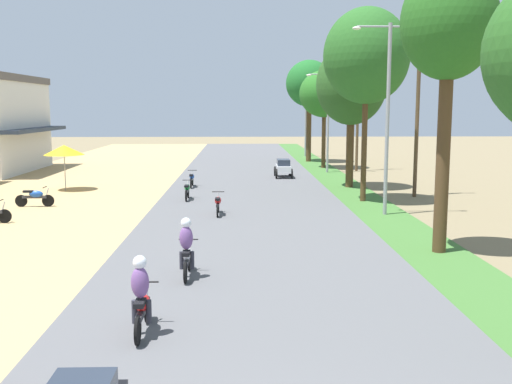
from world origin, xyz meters
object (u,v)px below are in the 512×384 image
object	(u,v)px
utility_pole_near	(418,101)
motorbike_ahead_fifth	(192,178)
utility_pole_far	(358,100)
motorbike_foreground_rider	(142,297)
streetlamp_far	(306,110)
car_sedan_white	(283,167)
median_tree_fifth	(324,94)
median_tree_sixth	(309,84)
motorbike_ahead_fourth	(187,190)
median_tree_third	(366,56)
motorbike_ahead_third	(218,203)
median_tree_fourth	(351,85)
parked_motorbike_fourth	(35,196)
vendor_umbrella	(64,150)
streetlamp_near	(388,106)
streetlamp_mid	(328,114)
motorbike_ahead_second	(187,249)
median_tree_second	(449,27)

from	to	relation	value
utility_pole_near	motorbike_ahead_fifth	xyz separation A→B (m)	(-11.94, 3.65, -4.40)
utility_pole_far	motorbike_foreground_rider	size ratio (longest dim) A/B	5.51
streetlamp_far	motorbike_foreground_rider	xyz separation A→B (m)	(-8.27, -44.62, -3.56)
car_sedan_white	motorbike_foreground_rider	size ratio (longest dim) A/B	1.26
median_tree_fifth	car_sedan_white	size ratio (longest dim) A/B	3.27
car_sedan_white	motorbike_ahead_fifth	xyz separation A→B (m)	(-5.66, -4.68, -0.17)
median_tree_sixth	motorbike_ahead_fourth	bearing A→B (deg)	-111.93
median_tree_third	motorbike_ahead_third	distance (m)	10.27
median_tree_fourth	median_tree_sixth	distance (m)	16.67
parked_motorbike_fourth	streetlamp_far	bearing A→B (deg)	61.13
parked_motorbike_fourth	median_tree_fourth	world-z (taller)	median_tree_fourth
vendor_umbrella	motorbike_foreground_rider	distance (m)	23.02
motorbike_ahead_third	median_tree_fourth	bearing A→B (deg)	50.53
streetlamp_near	streetlamp_mid	size ratio (longest dim) A/B	1.14
utility_pole_near	motorbike_ahead_fourth	bearing A→B (deg)	-174.64
vendor_umbrella	streetlamp_far	distance (m)	28.08
parked_motorbike_fourth	motorbike_ahead_third	world-z (taller)	motorbike_ahead_third
median_tree_fourth	motorbike_ahead_third	size ratio (longest dim) A/B	4.56
streetlamp_far	utility_pole_far	bearing A→B (deg)	-79.60
streetlamp_far	car_sedan_white	distance (m)	18.01
streetlamp_far	car_sedan_white	world-z (taller)	streetlamp_far
median_tree_fifth	motorbike_foreground_rider	world-z (taller)	median_tree_fifth
parked_motorbike_fourth	motorbike_foreground_rider	world-z (taller)	motorbike_foreground_rider
vendor_umbrella	motorbike_ahead_second	size ratio (longest dim) A/B	1.40
median_tree_fifth	motorbike_foreground_rider	bearing A→B (deg)	-104.08
motorbike_foreground_rider	streetlamp_mid	bearing A→B (deg)	74.80
parked_motorbike_fourth	motorbike_ahead_third	bearing A→B (deg)	-15.50
motorbike_ahead_second	motorbike_ahead_fourth	size ratio (longest dim) A/B	1.00
median_tree_fourth	motorbike_foreground_rider	size ratio (longest dim) A/B	4.56
median_tree_sixth	streetlamp_far	distance (m)	5.90
streetlamp_near	streetlamp_mid	bearing A→B (deg)	90.00
vendor_umbrella	streetlamp_mid	size ratio (longest dim) A/B	0.36
parked_motorbike_fourth	vendor_umbrella	world-z (taller)	vendor_umbrella
median_tree_third	motorbike_ahead_fourth	distance (m)	10.89
streetlamp_mid	motorbike_foreground_rider	size ratio (longest dim) A/B	3.91
median_tree_fourth	median_tree_second	bearing A→B (deg)	-90.02
median_tree_second	utility_pole_near	distance (m)	12.67
car_sedan_white	motorbike_ahead_fifth	distance (m)	7.34
utility_pole_near	motorbike_ahead_third	xyz separation A→B (m)	(-10.11, -5.38, -4.40)
median_tree_third	parked_motorbike_fourth	bearing A→B (deg)	-175.20
median_tree_fifth	utility_pole_far	size ratio (longest dim) A/B	0.74
median_tree_third	utility_pole_near	distance (m)	4.09
motorbike_ahead_fourth	streetlamp_near	bearing A→B (deg)	-25.98
vendor_umbrella	motorbike_ahead_fourth	distance (m)	8.23
median_tree_fifth	median_tree_sixth	size ratio (longest dim) A/B	0.86
streetlamp_near	streetlamp_far	size ratio (longest dim) A/B	1.07
motorbike_ahead_third	median_tree_second	bearing A→B (deg)	-42.93
median_tree_third	motorbike_foreground_rider	distance (m)	20.08
vendor_umbrella	median_tree_fifth	size ratio (longest dim) A/B	0.34
utility_pole_near	utility_pole_far	bearing A→B (deg)	92.43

